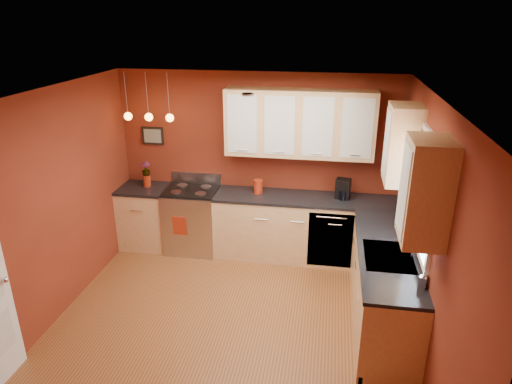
% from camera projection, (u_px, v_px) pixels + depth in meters
% --- Properties ---
extents(floor, '(4.20, 4.20, 0.00)m').
position_uv_depth(floor, '(227.00, 330.00, 5.14)').
color(floor, brown).
rests_on(floor, ground).
extents(ceiling, '(4.00, 4.20, 0.02)m').
position_uv_depth(ceiling, '(221.00, 98.00, 4.19)').
color(ceiling, silver).
rests_on(ceiling, wall_back).
extents(wall_back, '(4.00, 0.02, 2.60)m').
position_uv_depth(wall_back, '(257.00, 163.00, 6.59)').
color(wall_back, maroon).
rests_on(wall_back, floor).
extents(wall_front, '(4.00, 0.02, 2.60)m').
position_uv_depth(wall_front, '(145.00, 376.00, 2.73)').
color(wall_front, maroon).
rests_on(wall_front, floor).
extents(wall_left, '(0.02, 4.20, 2.60)m').
position_uv_depth(wall_left, '(45.00, 213.00, 4.97)').
color(wall_left, maroon).
rests_on(wall_left, floor).
extents(wall_right, '(0.02, 4.20, 2.60)m').
position_uv_depth(wall_right, '(428.00, 241.00, 4.36)').
color(wall_right, maroon).
rests_on(wall_right, floor).
extents(base_cabinets_back_left, '(0.70, 0.60, 0.90)m').
position_uv_depth(base_cabinets_back_left, '(146.00, 218.00, 6.88)').
color(base_cabinets_back_left, '#E7AD7C').
rests_on(base_cabinets_back_left, floor).
extents(base_cabinets_back_right, '(2.54, 0.60, 0.90)m').
position_uv_depth(base_cabinets_back_right, '(304.00, 229.00, 6.51)').
color(base_cabinets_back_right, '#E7AD7C').
rests_on(base_cabinets_back_right, floor).
extents(base_cabinets_right, '(0.60, 2.10, 0.90)m').
position_uv_depth(base_cabinets_right, '(383.00, 288.00, 5.13)').
color(base_cabinets_right, '#E7AD7C').
rests_on(base_cabinets_right, floor).
extents(counter_back_left, '(0.70, 0.62, 0.04)m').
position_uv_depth(counter_back_left, '(144.00, 189.00, 6.71)').
color(counter_back_left, black).
rests_on(counter_back_left, base_cabinets_back_left).
extents(counter_back_right, '(2.54, 0.62, 0.04)m').
position_uv_depth(counter_back_right, '(306.00, 199.00, 6.34)').
color(counter_back_right, black).
rests_on(counter_back_right, base_cabinets_back_right).
extents(counter_right, '(0.62, 2.10, 0.04)m').
position_uv_depth(counter_right, '(387.00, 251.00, 4.95)').
color(counter_right, black).
rests_on(counter_right, base_cabinets_right).
extents(gas_range, '(0.76, 0.64, 1.11)m').
position_uv_depth(gas_range, '(193.00, 219.00, 6.76)').
color(gas_range, '#B9B9BE').
rests_on(gas_range, floor).
extents(dishwasher_front, '(0.60, 0.02, 0.80)m').
position_uv_depth(dishwasher_front, '(330.00, 240.00, 6.19)').
color(dishwasher_front, '#B9B9BE').
rests_on(dishwasher_front, base_cabinets_back_right).
extents(sink, '(0.50, 0.70, 0.33)m').
position_uv_depth(sink, '(389.00, 258.00, 4.82)').
color(sink, gray).
rests_on(sink, counter_right).
extents(window, '(0.06, 1.02, 1.22)m').
position_uv_depth(window, '(425.00, 191.00, 4.49)').
color(window, white).
rests_on(window, wall_right).
extents(upper_cabinets_back, '(2.00, 0.35, 0.90)m').
position_uv_depth(upper_cabinets_back, '(299.00, 123.00, 6.10)').
color(upper_cabinets_back, '#E7AD7C').
rests_on(upper_cabinets_back, wall_back).
extents(upper_cabinets_right, '(0.35, 1.95, 0.90)m').
position_uv_depth(upper_cabinets_right, '(413.00, 165.00, 4.44)').
color(upper_cabinets_right, '#E7AD7C').
rests_on(upper_cabinets_right, wall_right).
extents(wall_picture, '(0.32, 0.03, 0.26)m').
position_uv_depth(wall_picture, '(153.00, 136.00, 6.68)').
color(wall_picture, black).
rests_on(wall_picture, wall_back).
extents(pendant_lights, '(0.71, 0.11, 0.66)m').
position_uv_depth(pendant_lights, '(149.00, 116.00, 6.23)').
color(pendant_lights, gray).
rests_on(pendant_lights, ceiling).
extents(red_canister, '(0.13, 0.13, 0.20)m').
position_uv_depth(red_canister, '(258.00, 187.00, 6.44)').
color(red_canister, '#992610').
rests_on(red_canister, counter_back_right).
extents(red_vase, '(0.11, 0.11, 0.17)m').
position_uv_depth(red_vase, '(147.00, 181.00, 6.70)').
color(red_vase, '#992610').
rests_on(red_vase, counter_back_left).
extents(flowers, '(0.15, 0.15, 0.22)m').
position_uv_depth(flowers, '(146.00, 169.00, 6.64)').
color(flowers, '#992610').
rests_on(flowers, red_vase).
extents(coffee_maker, '(0.22, 0.22, 0.28)m').
position_uv_depth(coffee_maker, '(343.00, 190.00, 6.26)').
color(coffee_maker, black).
rests_on(coffee_maker, counter_back_right).
extents(soap_pump, '(0.10, 0.10, 0.17)m').
position_uv_depth(soap_pump, '(423.00, 279.00, 4.24)').
color(soap_pump, silver).
rests_on(soap_pump, counter_right).
extents(dish_towel, '(0.20, 0.01, 0.27)m').
position_uv_depth(dish_towel, '(180.00, 226.00, 6.45)').
color(dish_towel, '#992610').
rests_on(dish_towel, gas_range).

